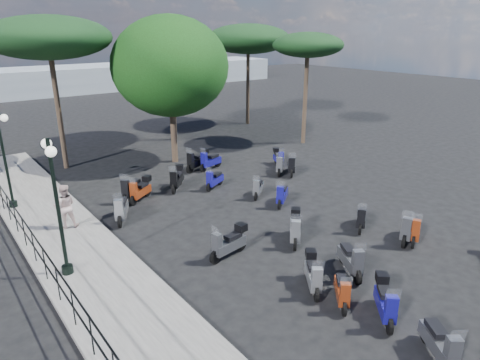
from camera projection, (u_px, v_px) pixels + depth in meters
ground at (279, 237)px, 16.19m from camera, size 120.00×120.00×0.00m
sidewalk at (81, 257)px, 14.68m from camera, size 3.00×30.00×0.15m
railing at (38, 249)px, 13.51m from camera, size 0.04×26.04×1.10m
lamp_post_1 at (57, 200)px, 12.73m from camera, size 0.44×1.29×4.40m
lamp_post_2 at (4, 153)px, 17.81m from camera, size 0.69×1.16×4.21m
pedestrian_far at (65, 206)px, 16.44m from camera, size 1.00×0.87×1.74m
scooter_1 at (313, 274)px, 12.85m from camera, size 1.14×1.41×1.32m
scooter_2 at (342, 291)px, 12.16m from camera, size 1.11×1.18×1.22m
scooter_3 at (229, 243)px, 14.67m from camera, size 1.72×0.59×1.37m
scooter_4 at (121, 210)px, 17.42m from camera, size 1.07×1.63×1.46m
scooter_5 at (132, 190)px, 19.55m from camera, size 1.51×1.27×1.48m
scooter_6 at (440, 345)px, 10.02m from camera, size 1.11×1.49×1.39m
scooter_7 at (385, 302)px, 11.54m from camera, size 1.29×1.35×1.35m
scooter_8 at (351, 260)px, 13.65m from camera, size 1.03×1.60×1.42m
scooter_9 at (295, 229)px, 15.71m from camera, size 1.37×1.40×1.42m
scooter_10 at (140, 190)px, 19.52m from camera, size 1.46×1.05×1.32m
scooter_11 at (214, 180)px, 21.04m from camera, size 1.45×0.85×1.25m
scooter_13 at (415, 230)px, 15.75m from camera, size 1.57×0.97×1.37m
scooter_14 at (408, 229)px, 15.77m from camera, size 1.75×0.90×1.46m
scooter_15 at (282, 195)px, 19.07m from camera, size 1.36×1.08×1.30m
scooter_16 at (177, 179)px, 20.88m from camera, size 1.33×1.39×1.40m
scooter_17 at (197, 161)px, 23.69m from camera, size 1.75×0.83×1.43m
scooter_20 at (361, 218)px, 16.79m from camera, size 1.38×1.04×1.30m
scooter_21 at (258, 188)px, 19.99m from camera, size 1.24×1.03×1.21m
scooter_22 at (278, 158)px, 24.49m from camera, size 0.83×1.39×1.19m
scooter_23 at (210, 161)px, 23.81m from camera, size 1.70×0.71×1.38m
scooter_25 at (280, 165)px, 23.16m from camera, size 1.29×1.22×1.33m
scooter_26 at (291, 166)px, 23.01m from camera, size 1.26×1.36×1.39m
broadleaf_tree at (170, 67)px, 23.59m from camera, size 6.48×6.48×8.24m
pine_0 at (170, 43)px, 28.16m from camera, size 6.37×6.37×7.67m
pine_1 at (248, 39)px, 33.23m from camera, size 6.56×6.56×7.84m
pine_2 at (48, 38)px, 21.93m from camera, size 6.44×6.44×8.16m
pine_3 at (308, 46)px, 27.41m from camera, size 4.58×4.58×7.27m
distant_hills at (16, 83)px, 49.30m from camera, size 70.00×8.00×3.00m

